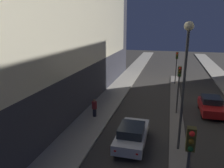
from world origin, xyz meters
name	(u,v)px	position (x,y,z in m)	size (l,w,h in m)	color
median_strip	(176,111)	(0.00, 15.85, 0.07)	(1.13, 29.70, 0.13)	#66605B
traffic_light_near	(189,156)	(0.00, 3.16, 3.34)	(0.32, 0.42, 4.35)	#383838
traffic_light_mid	(179,79)	(0.00, 15.28, 3.34)	(0.32, 0.42, 4.35)	#383838
traffic_light_far	(177,61)	(0.00, 25.88, 3.34)	(0.32, 0.42, 4.35)	#383838
street_lamp	(186,64)	(0.00, 9.05, 5.80)	(0.55, 0.55, 8.09)	#383838
car_left_lane	(132,134)	(-3.07, 8.98, 0.78)	(1.89, 4.40, 1.54)	#B2B2B7
car_right_lane	(211,106)	(3.07, 16.21, 0.79)	(1.92, 4.03, 1.57)	maroon
pedestrian_on_left_sidewalk	(94,108)	(-7.02, 12.53, 0.99)	(0.44, 0.44, 1.58)	black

